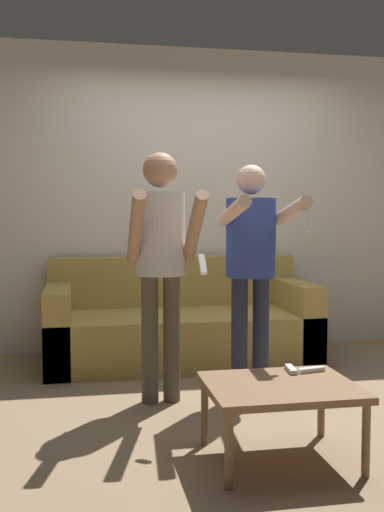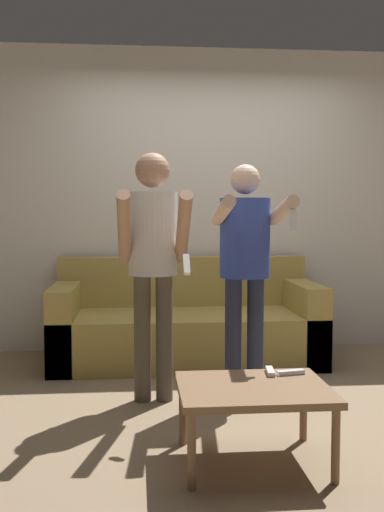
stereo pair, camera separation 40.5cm
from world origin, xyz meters
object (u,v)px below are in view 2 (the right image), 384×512
object	(u,v)px
person_standing_left	(153,249)
remote_near	(291,373)
person_standing_right	(245,253)
coffee_table	(253,394)
couch	(186,327)
remote_far	(270,371)

from	to	relation	value
person_standing_left	remote_near	distance (m)	1.24
person_standing_left	remote_near	xyz separation A→B (m)	(0.69, -0.83, -0.60)
person_standing_right	coffee_table	distance (m)	1.19
person_standing_right	remote_near	size ratio (longest dim) A/B	10.05
couch	person_standing_left	bearing A→B (deg)	-105.61
coffee_table	remote_near	world-z (taller)	remote_near
coffee_table	person_standing_right	bearing A→B (deg)	82.02
couch	coffee_table	size ratio (longest dim) A/B	2.95
couch	remote_near	bearing A→B (deg)	-78.40
person_standing_right	couch	bearing A→B (deg)	105.64
person_standing_left	person_standing_right	xyz separation A→B (m)	(0.60, 0.00, -0.03)
person_standing_right	remote_near	bearing A→B (deg)	-83.79
remote_far	couch	bearing A→B (deg)	98.78
remote_far	person_standing_left	bearing A→B (deg)	126.41
person_standing_left	coffee_table	distance (m)	1.29
remote_far	remote_near	bearing A→B (deg)	-16.84
couch	remote_near	size ratio (longest dim) A/B	14.10
coffee_table	remote_far	size ratio (longest dim) A/B	4.82
person_standing_right	remote_far	distance (m)	0.98
person_standing_left	person_standing_right	bearing A→B (deg)	0.06
couch	remote_far	xyz separation A→B (m)	(0.29, -1.88, 0.12)
remote_far	coffee_table	bearing A→B (deg)	-122.30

